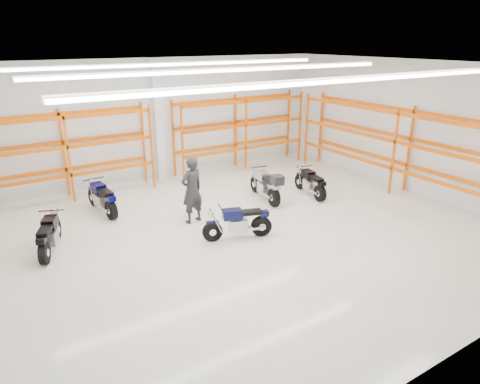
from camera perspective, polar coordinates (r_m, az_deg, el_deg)
ground at (r=11.99m, az=0.36°, el=-5.62°), size 14.00×14.00×0.00m
room_shell at (r=11.00m, az=0.33°, el=10.05°), size 14.02×12.02×4.51m
motorcycle_main at (r=11.58m, az=0.07°, el=-4.16°), size 1.87×0.85×0.95m
motorcycle_back_a at (r=11.86m, az=-24.11°, el=-5.42°), size 0.92×1.83×0.94m
motorcycle_back_b at (r=13.87m, az=-17.87°, el=-0.90°), size 0.67×2.03×1.00m
motorcycle_back_c at (r=14.23m, az=3.59°, el=0.84°), size 0.76×2.13×1.10m
motorcycle_back_d at (r=14.89m, az=9.45°, el=1.11°), size 0.69×1.88×0.93m
standing_man at (r=12.47m, az=-6.43°, el=0.27°), size 0.82×0.63×2.00m
structural_column at (r=16.29m, az=-10.87°, el=9.25°), size 0.32×0.32×4.50m
pallet_racking_back_left at (r=15.17m, az=-22.28°, el=5.54°), size 5.67×0.87×3.00m
pallet_racking_back_right at (r=17.59m, az=0.08°, el=8.83°), size 5.67×0.87×3.00m
pallet_racking_side at (r=15.68m, az=20.88°, el=6.26°), size 0.87×9.07×3.00m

